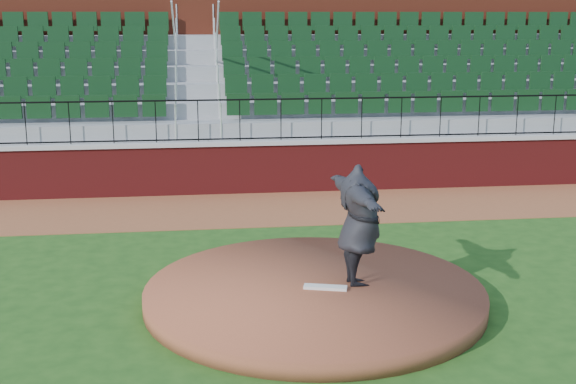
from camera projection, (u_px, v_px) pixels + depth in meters
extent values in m
plane|color=#1E4814|center=(300.00, 294.00, 11.83)|extent=(90.00, 90.00, 0.00)
cube|color=brown|center=(267.00, 208.00, 17.04)|extent=(34.00, 3.20, 0.01)
cube|color=maroon|center=(261.00, 168.00, 18.44)|extent=(34.00, 0.35, 1.20)
cube|color=#B7B7B7|center=(261.00, 142.00, 18.29)|extent=(34.00, 0.45, 0.10)
cube|color=maroon|center=(245.00, 65.00, 23.28)|extent=(34.00, 0.50, 5.50)
cylinder|color=brown|center=(314.00, 294.00, 11.45)|extent=(5.20, 5.20, 0.25)
cube|color=silver|center=(325.00, 287.00, 11.33)|extent=(0.68, 0.33, 0.04)
imported|color=black|center=(359.00, 225.00, 11.32)|extent=(0.81, 2.36, 1.89)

